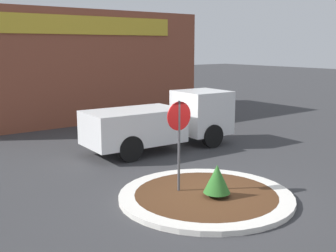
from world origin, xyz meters
The scene contains 6 objects.
ground_plane centered at (0.00, 0.00, 0.00)m, with size 120.00×120.00×0.00m, color #38383A.
traffic_island centered at (0.00, 0.00, 0.07)m, with size 4.63×4.63×0.14m.
stop_sign centered at (-0.42, 0.64, 1.81)m, with size 0.77×0.07×2.59m.
island_shrub centered at (0.08, -0.33, 0.62)m, with size 0.70×0.70×0.86m.
utility_truck centered at (2.38, 5.10, 1.12)m, with size 6.09×2.34×2.18m.
storefront_building centered at (2.59, 14.53, 2.90)m, with size 13.66×6.07×5.80m.
Camera 1 is at (-7.21, -7.89, 4.01)m, focal length 45.00 mm.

